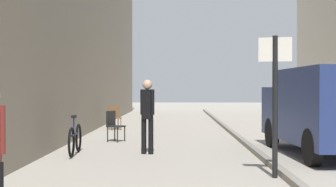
# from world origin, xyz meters

# --- Properties ---
(ground_plane) EXTENTS (80.00, 80.00, 0.00)m
(ground_plane) POSITION_xyz_m (0.00, 12.00, 0.00)
(ground_plane) COLOR #A8A093
(kerb_strip) EXTENTS (0.16, 40.00, 0.12)m
(kerb_strip) POSITION_xyz_m (1.58, 12.00, 0.06)
(kerb_strip) COLOR gray
(kerb_strip) RESTS_ON ground_plane
(pedestrian_main_foreground) EXTENTS (0.36, 0.26, 1.85)m
(pedestrian_main_foreground) POSITION_xyz_m (-1.14, 9.48, 1.07)
(pedestrian_main_foreground) COLOR black
(pedestrian_main_foreground) RESTS_ON ground_plane
(delivery_van) EXTENTS (2.20, 4.95, 2.11)m
(delivery_van) POSITION_xyz_m (3.22, 9.29, 1.15)
(delivery_van) COLOR navy
(delivery_van) RESTS_ON ground_plane
(street_sign_post) EXTENTS (0.60, 0.13, 2.60)m
(street_sign_post) POSITION_xyz_m (1.39, 6.36, 1.55)
(street_sign_post) COLOR black
(street_sign_post) RESTS_ON ground_plane
(bicycle_leaning) EXTENTS (0.14, 1.77, 0.98)m
(bicycle_leaning) POSITION_xyz_m (-2.92, 9.34, 0.38)
(bicycle_leaning) COLOR black
(bicycle_leaning) RESTS_ON ground_plane
(cafe_chair_near_window) EXTENTS (0.60, 0.60, 0.94)m
(cafe_chair_near_window) POSITION_xyz_m (-2.34, 12.25, 0.55)
(cafe_chair_near_window) COLOR black
(cafe_chair_near_window) RESTS_ON ground_plane
(cafe_chair_by_doorway) EXTENTS (0.58, 0.58, 0.94)m
(cafe_chair_by_doorway) POSITION_xyz_m (-2.87, 16.43, 0.55)
(cafe_chair_by_doorway) COLOR brown
(cafe_chair_by_doorway) RESTS_ON ground_plane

